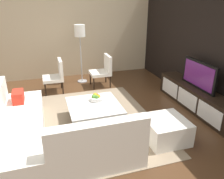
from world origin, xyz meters
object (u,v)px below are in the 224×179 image
(media_console, at_px, (195,98))
(accent_chair_near, at_px, (56,74))
(sectional_couch, at_px, (41,134))
(accent_chair_far, at_px, (103,69))
(floor_lamp, at_px, (80,35))
(fruit_bowl, at_px, (96,98))
(television, at_px, (199,75))
(ottoman, at_px, (165,130))
(coffee_table, at_px, (94,112))

(media_console, xyz_separation_m, accent_chair_near, (-1.91, -2.87, 0.24))
(sectional_couch, bearing_deg, accent_chair_far, 145.27)
(sectional_couch, distance_m, floor_lamp, 3.40)
(media_console, height_order, fruit_bowl, fruit_bowl)
(television, distance_m, ottoman, 1.65)
(accent_chair_far, bearing_deg, sectional_couch, -32.29)
(television, bearing_deg, sectional_couch, -81.24)
(television, xyz_separation_m, fruit_bowl, (-0.28, -2.20, -0.36))
(television, bearing_deg, fruit_bowl, -97.36)
(television, distance_m, accent_chair_near, 3.46)
(ottoman, distance_m, fruit_bowl, 1.52)
(television, bearing_deg, floor_lamp, -139.64)
(floor_lamp, height_order, accent_chair_far, floor_lamp)
(sectional_couch, bearing_deg, media_console, 98.76)
(sectional_couch, xyz_separation_m, fruit_bowl, (-0.80, 1.11, 0.14))
(ottoman, distance_m, accent_chair_far, 2.91)
(coffee_table, xyz_separation_m, fruit_bowl, (-0.18, 0.10, 0.23))
(television, relative_size, coffee_table, 1.00)
(media_console, bearing_deg, ottoman, -54.94)
(ottoman, bearing_deg, accent_chair_near, -150.06)
(media_console, height_order, television, television)
(sectional_couch, bearing_deg, coffee_table, 120.95)
(television, distance_m, accent_chair_far, 2.56)
(media_console, height_order, coffee_table, media_console)
(ottoman, bearing_deg, accent_chair_far, -173.59)
(media_console, xyz_separation_m, television, (-0.00, 0.00, 0.55))
(television, height_order, floor_lamp, floor_lamp)
(sectional_couch, distance_m, accent_chair_near, 2.47)
(media_console, relative_size, floor_lamp, 1.42)
(media_console, distance_m, fruit_bowl, 2.23)
(accent_chair_near, distance_m, accent_chair_far, 1.29)
(media_console, relative_size, ottoman, 3.35)
(floor_lamp, bearing_deg, media_console, 40.36)
(ottoman, bearing_deg, floor_lamp, -165.85)
(television, height_order, coffee_table, television)
(sectional_couch, bearing_deg, accent_chair_near, 169.57)
(accent_chair_far, bearing_deg, ottoman, 8.84)
(media_console, xyz_separation_m, coffee_table, (-0.10, -2.30, -0.05))
(floor_lamp, relative_size, accent_chair_far, 1.90)
(television, xyz_separation_m, floor_lamp, (-2.48, -2.11, 0.58))
(television, bearing_deg, media_console, -90.00)
(floor_lamp, relative_size, fruit_bowl, 5.89)
(fruit_bowl, relative_size, accent_chair_far, 0.32)
(accent_chair_near, relative_size, fruit_bowl, 3.11)
(floor_lamp, xyz_separation_m, ottoman, (3.37, 0.85, -1.17))
(media_console, relative_size, accent_chair_far, 2.69)
(accent_chair_near, distance_m, floor_lamp, 1.30)
(accent_chair_near, bearing_deg, media_console, 56.20)
(ottoman, bearing_deg, television, 125.05)
(coffee_table, height_order, accent_chair_far, accent_chair_far)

